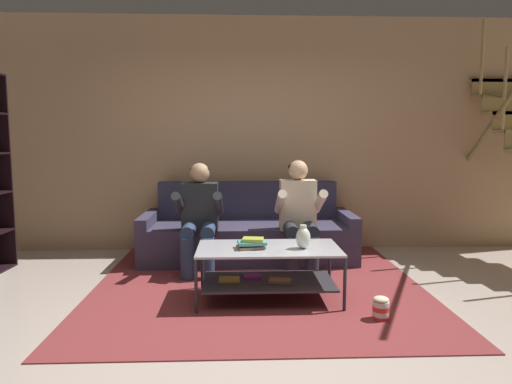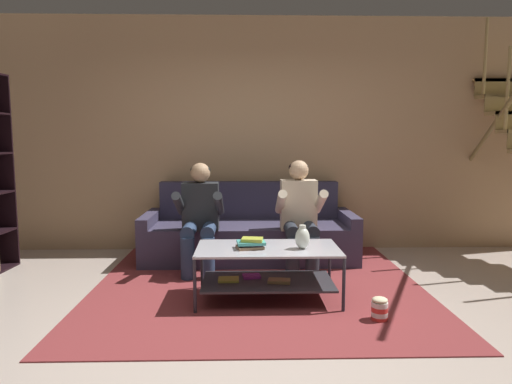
# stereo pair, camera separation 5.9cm
# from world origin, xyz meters

# --- Properties ---
(ground) EXTENTS (16.80, 16.80, 0.00)m
(ground) POSITION_xyz_m (0.00, 0.00, 0.00)
(ground) COLOR #BEAC9F
(back_partition) EXTENTS (8.40, 0.12, 2.90)m
(back_partition) POSITION_xyz_m (0.00, 2.46, 1.45)
(back_partition) COLOR tan
(back_partition) RESTS_ON ground
(couch) EXTENTS (2.42, 0.90, 0.88)m
(couch) POSITION_xyz_m (-0.04, 1.91, 0.29)
(couch) COLOR #39344C
(couch) RESTS_ON ground
(person_seated_left) EXTENTS (0.50, 0.58, 1.15)m
(person_seated_left) POSITION_xyz_m (-0.57, 1.37, 0.63)
(person_seated_left) COLOR navy
(person_seated_left) RESTS_ON ground
(person_seated_right) EXTENTS (0.50, 0.58, 1.17)m
(person_seated_right) POSITION_xyz_m (0.48, 1.37, 0.64)
(person_seated_right) COLOR #262B35
(person_seated_right) RESTS_ON ground
(coffee_table) EXTENTS (1.23, 0.64, 0.47)m
(coffee_table) POSITION_xyz_m (0.10, 0.50, 0.31)
(coffee_table) COLOR #BBBAC2
(coffee_table) RESTS_ON ground
(area_rug) EXTENTS (3.09, 3.35, 0.01)m
(area_rug) POSITION_xyz_m (0.03, 1.08, 0.01)
(area_rug) COLOR maroon
(area_rug) RESTS_ON ground
(vase) EXTENTS (0.12, 0.12, 0.20)m
(vase) POSITION_xyz_m (0.39, 0.45, 0.56)
(vase) COLOR silver
(vase) RESTS_ON coffee_table
(book_stack) EXTENTS (0.26, 0.21, 0.09)m
(book_stack) POSITION_xyz_m (-0.04, 0.47, 0.51)
(book_stack) COLOR #9A7253
(book_stack) RESTS_ON coffee_table
(popcorn_tub) EXTENTS (0.13, 0.13, 0.19)m
(popcorn_tub) POSITION_xyz_m (0.94, 0.01, 0.10)
(popcorn_tub) COLOR red
(popcorn_tub) RESTS_ON ground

